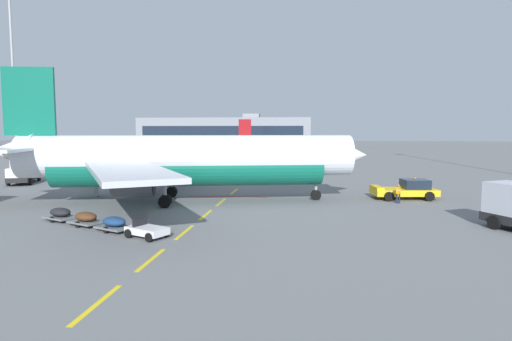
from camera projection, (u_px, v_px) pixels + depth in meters
ground at (412, 179)px, 58.44m from camera, size 400.00×400.00×0.00m
apron_paint_markings at (248, 180)px, 57.57m from camera, size 8.00×95.66×0.01m
airliner_foreground at (183, 160)px, 39.76m from camera, size 34.61×33.85×12.20m
pushback_tug at (406, 190)px, 41.93m from camera, size 6.33×3.84×2.08m
airliner_mid_left at (207, 143)px, 118.11m from camera, size 26.88×26.12×9.56m
catering_truck at (24, 170)px, 54.20m from camera, size 4.80×7.39×3.14m
baggage_train at (100, 221)px, 29.32m from camera, size 11.07×6.39×1.14m
ground_crew_worker at (398, 192)px, 39.40m from camera, size 0.50×0.55×1.74m
uld_cargo_container at (88, 189)px, 43.23m from camera, size 1.94×1.91×1.60m
apron_light_mast_near at (12, 62)px, 68.65m from camera, size 1.80×1.80×28.43m
terminal_satellite at (227, 133)px, 162.27m from camera, size 62.53×22.09×12.58m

